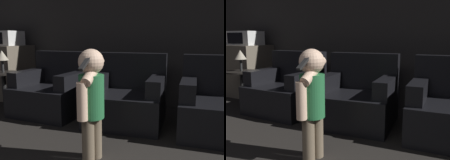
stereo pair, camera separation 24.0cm
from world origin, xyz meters
The scene contains 8 objects.
wall_back centered at (0.00, 4.50, 1.30)m, with size 8.40×0.05×2.60m.
armchair_left centered at (-1.22, 3.60, 0.29)m, with size 0.90×0.83×0.84m.
armchair_middle centered at (-0.16, 3.60, 0.29)m, with size 0.94×0.88×0.84m.
person_toddler centered at (-0.12, 2.55, 0.56)m, with size 0.21×0.36×0.95m.
kitchen_counter centered at (-2.63, 4.10, 0.45)m, with size 0.94×0.66×0.90m.
microwave centered at (-2.52, 4.10, 1.02)m, with size 0.52×0.40×0.25m.
side_table centered at (-2.05, 3.54, 0.44)m, with size 0.46×0.46×0.53m.
lamp centered at (-2.05, 3.54, 0.77)m, with size 0.18×0.18×0.32m.
Camera 2 is at (0.98, 0.87, 1.03)m, focal length 40.00 mm.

